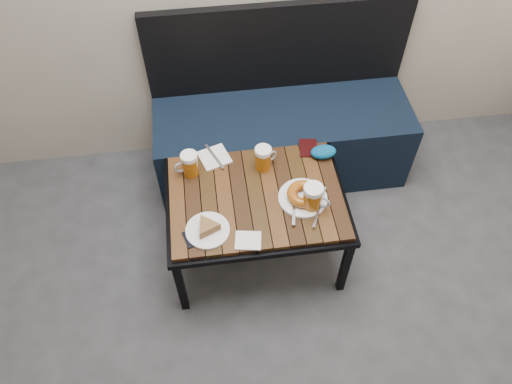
{
  "coord_description": "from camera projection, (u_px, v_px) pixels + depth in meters",
  "views": [
    {
      "loc": [
        -0.12,
        -0.21,
        2.3
      ],
      "look_at": [
        0.07,
        1.18,
        0.5
      ],
      "focal_mm": 35.0,
      "sensor_mm": 36.0,
      "label": 1
    }
  ],
  "objects": [
    {
      "name": "passport_navy",
      "position": [
        199.0,
        236.0,
        2.17
      ],
      "size": [
        0.15,
        0.12,
        0.01
      ],
      "primitive_type": "cube",
      "rotation": [
        0.0,
        0.0,
        -1.27
      ],
      "color": "black",
      "rests_on": "cafe_table"
    },
    {
      "name": "napkin_left",
      "position": [
        214.0,
        157.0,
        2.44
      ],
      "size": [
        0.17,
        0.17,
        0.01
      ],
      "rotation": [
        0.0,
        0.0,
        0.32
      ],
      "color": "white",
      "rests_on": "cafe_table"
    },
    {
      "name": "beer_mug_left",
      "position": [
        189.0,
        164.0,
        2.34
      ],
      "size": [
        0.12,
        0.08,
        0.13
      ],
      "rotation": [
        0.0,
        0.0,
        3.25
      ],
      "color": "#9E510C",
      "rests_on": "cafe_table"
    },
    {
      "name": "beer_mug_centre",
      "position": [
        264.0,
        158.0,
        2.36
      ],
      "size": [
        0.12,
        0.1,
        0.13
      ],
      "rotation": [
        0.0,
        0.0,
        0.44
      ],
      "color": "#9E510C",
      "rests_on": "cafe_table"
    },
    {
      "name": "knit_pouch",
      "position": [
        323.0,
        152.0,
        2.44
      ],
      "size": [
        0.13,
        0.09,
        0.06
      ],
      "primitive_type": "ellipsoid",
      "rotation": [
        0.0,
        0.0,
        0.04
      ],
      "color": "navy",
      "rests_on": "cafe_table"
    },
    {
      "name": "bench",
      "position": [
        281.0,
        133.0,
        2.83
      ],
      "size": [
        1.4,
        0.5,
        0.95
      ],
      "color": "black",
      "rests_on": "ground"
    },
    {
      "name": "plate_pie",
      "position": [
        207.0,
        228.0,
        2.17
      ],
      "size": [
        0.19,
        0.19,
        0.05
      ],
      "color": "white",
      "rests_on": "cafe_table"
    },
    {
      "name": "plate_bagel",
      "position": [
        303.0,
        196.0,
        2.27
      ],
      "size": [
        0.23,
        0.29,
        0.06
      ],
      "color": "white",
      "rests_on": "cafe_table"
    },
    {
      "name": "beer_mug_right",
      "position": [
        313.0,
        198.0,
        2.21
      ],
      "size": [
        0.13,
        0.11,
        0.14
      ],
      "rotation": [
        0.0,
        0.0,
        -0.5
      ],
      "color": "#9E510C",
      "rests_on": "cafe_table"
    },
    {
      "name": "napkin_right",
      "position": [
        248.0,
        241.0,
        2.15
      ],
      "size": [
        0.13,
        0.11,
        0.01
      ],
      "rotation": [
        0.0,
        0.0,
        -0.16
      ],
      "color": "white",
      "rests_on": "cafe_table"
    },
    {
      "name": "cafe_table",
      "position": [
        256.0,
        201.0,
        2.34
      ],
      "size": [
        0.84,
        0.62,
        0.47
      ],
      "color": "black",
      "rests_on": "ground"
    },
    {
      "name": "room_shell",
      "position": [
        271.0,
        62.0,
        0.88
      ],
      "size": [
        4.0,
        4.0,
        4.0
      ],
      "color": "gray",
      "rests_on": "ground"
    },
    {
      "name": "passport_burgundy",
      "position": [
        308.0,
        148.0,
        2.48
      ],
      "size": [
        0.1,
        0.13,
        0.01
      ],
      "primitive_type": "cube",
      "rotation": [
        0.0,
        0.0,
        -0.14
      ],
      "color": "black",
      "rests_on": "cafe_table"
    }
  ]
}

